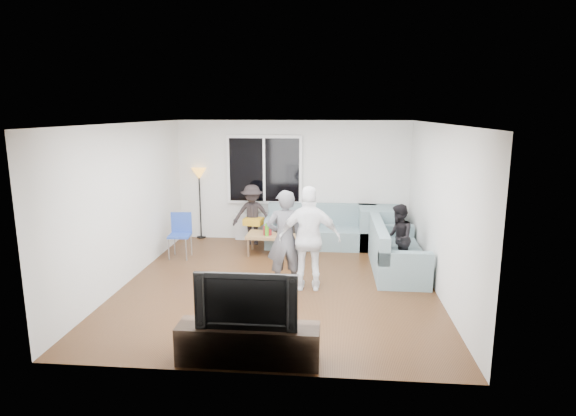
# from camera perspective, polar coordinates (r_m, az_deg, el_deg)

# --- Properties ---
(floor) EXTENTS (5.00, 5.50, 0.04)m
(floor) POSITION_cam_1_polar(r_m,az_deg,el_deg) (7.91, -1.13, -9.20)
(floor) COLOR #56351C
(floor) RESTS_ON ground
(ceiling) EXTENTS (5.00, 5.50, 0.04)m
(ceiling) POSITION_cam_1_polar(r_m,az_deg,el_deg) (7.40, -1.21, 10.29)
(ceiling) COLOR white
(ceiling) RESTS_ON ground
(wall_back) EXTENTS (5.00, 0.04, 2.60)m
(wall_back) POSITION_cam_1_polar(r_m,az_deg,el_deg) (10.26, 0.55, 3.25)
(wall_back) COLOR silver
(wall_back) RESTS_ON ground
(wall_front) EXTENTS (5.00, 0.04, 2.60)m
(wall_front) POSITION_cam_1_polar(r_m,az_deg,el_deg) (4.89, -4.79, -6.16)
(wall_front) COLOR silver
(wall_front) RESTS_ON ground
(wall_left) EXTENTS (0.04, 5.50, 2.60)m
(wall_left) POSITION_cam_1_polar(r_m,az_deg,el_deg) (8.21, -18.93, 0.52)
(wall_left) COLOR silver
(wall_left) RESTS_ON ground
(wall_right) EXTENTS (0.04, 5.50, 2.60)m
(wall_right) POSITION_cam_1_polar(r_m,az_deg,el_deg) (7.69, 17.84, -0.13)
(wall_right) COLOR silver
(wall_right) RESTS_ON ground
(window_frame) EXTENTS (1.62, 0.06, 1.47)m
(window_frame) POSITION_cam_1_polar(r_m,az_deg,el_deg) (10.22, -2.85, 4.62)
(window_frame) COLOR white
(window_frame) RESTS_ON wall_back
(window_glass) EXTENTS (1.50, 0.02, 1.35)m
(window_glass) POSITION_cam_1_polar(r_m,az_deg,el_deg) (10.18, -2.89, 4.59)
(window_glass) COLOR black
(window_glass) RESTS_ON window_frame
(window_mullion) EXTENTS (0.05, 0.03, 1.35)m
(window_mullion) POSITION_cam_1_polar(r_m,az_deg,el_deg) (10.17, -2.89, 4.58)
(window_mullion) COLOR white
(window_mullion) RESTS_ON window_frame
(radiator) EXTENTS (1.30, 0.12, 0.62)m
(radiator) POSITION_cam_1_polar(r_m,az_deg,el_deg) (10.40, -2.82, -2.21)
(radiator) COLOR silver
(radiator) RESTS_ON floor
(potted_plant) EXTENTS (0.23, 0.21, 0.35)m
(potted_plant) POSITION_cam_1_polar(r_m,az_deg,el_deg) (10.21, -0.32, 0.34)
(potted_plant) COLOR #255D25
(potted_plant) RESTS_ON radiator
(vase) EXTENTS (0.22, 0.22, 0.19)m
(vase) POSITION_cam_1_polar(r_m,az_deg,el_deg) (10.30, -3.35, -0.05)
(vase) COLOR white
(vase) RESTS_ON radiator
(sofa_back_section) EXTENTS (2.30, 0.85, 0.85)m
(sofa_back_section) POSITION_cam_1_polar(r_m,az_deg,el_deg) (9.91, 4.05, -2.24)
(sofa_back_section) COLOR slate
(sofa_back_section) RESTS_ON floor
(sofa_right_section) EXTENTS (2.00, 0.85, 0.85)m
(sofa_right_section) POSITION_cam_1_polar(r_m,az_deg,el_deg) (8.59, 13.05, -4.69)
(sofa_right_section) COLOR slate
(sofa_right_section) RESTS_ON floor
(sofa_corner) EXTENTS (0.85, 0.85, 0.85)m
(sofa_corner) POSITION_cam_1_polar(r_m,az_deg,el_deg) (9.96, 10.97, -2.35)
(sofa_corner) COLOR slate
(sofa_corner) RESTS_ON floor
(cushion_yellow) EXTENTS (0.43, 0.38, 0.14)m
(cushion_yellow) POSITION_cam_1_polar(r_m,az_deg,el_deg) (10.00, -4.17, -1.61)
(cushion_yellow) COLOR gold
(cushion_yellow) RESTS_ON sofa_back_section
(cushion_red) EXTENTS (0.39, 0.34, 0.13)m
(cushion_red) POSITION_cam_1_polar(r_m,az_deg,el_deg) (9.98, 0.01, -1.60)
(cushion_red) COLOR maroon
(cushion_red) RESTS_ON sofa_back_section
(coffee_table) EXTENTS (1.12, 0.64, 0.40)m
(coffee_table) POSITION_cam_1_polar(r_m,az_deg,el_deg) (9.45, -1.56, -4.31)
(coffee_table) COLOR #AD7B54
(coffee_table) RESTS_ON floor
(pitcher) EXTENTS (0.17, 0.17, 0.17)m
(pitcher) POSITION_cam_1_polar(r_m,az_deg,el_deg) (9.31, -2.48, -2.74)
(pitcher) COLOR maroon
(pitcher) RESTS_ON coffee_table
(side_chair) EXTENTS (0.43, 0.43, 0.86)m
(side_chair) POSITION_cam_1_polar(r_m,az_deg,el_deg) (9.35, -12.90, -3.32)
(side_chair) COLOR #2645A5
(side_chair) RESTS_ON floor
(floor_lamp) EXTENTS (0.32, 0.32, 1.56)m
(floor_lamp) POSITION_cam_1_polar(r_m,az_deg,el_deg) (10.66, -10.53, 0.54)
(floor_lamp) COLOR orange
(floor_lamp) RESTS_ON floor
(player_left) EXTENTS (0.66, 0.52, 1.59)m
(player_left) POSITION_cam_1_polar(r_m,az_deg,el_deg) (7.51, -0.41, -3.79)
(player_left) COLOR #4B4B50
(player_left) RESTS_ON floor
(player_right) EXTENTS (0.99, 0.44, 1.66)m
(player_right) POSITION_cam_1_polar(r_m,az_deg,el_deg) (7.42, 2.62, -3.71)
(player_right) COLOR white
(player_right) RESTS_ON floor
(spectator_right) EXTENTS (0.48, 0.61, 1.21)m
(spectator_right) POSITION_cam_1_polar(r_m,az_deg,el_deg) (8.51, 13.13, -3.59)
(spectator_right) COLOR black
(spectator_right) RESTS_ON floor
(spectator_back) EXTENTS (0.86, 0.54, 1.28)m
(spectator_back) POSITION_cam_1_polar(r_m,az_deg,el_deg) (10.02, -4.33, -0.82)
(spectator_back) COLOR black
(spectator_back) RESTS_ON floor
(tv_console) EXTENTS (1.60, 0.40, 0.44)m
(tv_console) POSITION_cam_1_polar(r_m,az_deg,el_deg) (5.56, -4.79, -15.95)
(tv_console) COLOR #322519
(tv_console) RESTS_ON floor
(television) EXTENTS (1.13, 0.15, 0.65)m
(television) POSITION_cam_1_polar(r_m,az_deg,el_deg) (5.33, -4.89, -10.75)
(television) COLOR black
(television) RESTS_ON tv_console
(bottle_b) EXTENTS (0.08, 0.08, 0.24)m
(bottle_b) POSITION_cam_1_polar(r_m,az_deg,el_deg) (9.22, -2.57, -2.65)
(bottle_b) COLOR #3F991B
(bottle_b) RESTS_ON coffee_table
(bottle_e) EXTENTS (0.07, 0.07, 0.21)m
(bottle_e) POSITION_cam_1_polar(r_m,az_deg,el_deg) (9.44, 0.73, -2.42)
(bottle_e) COLOR black
(bottle_e) RESTS_ON coffee_table
(bottle_d) EXTENTS (0.07, 0.07, 0.27)m
(bottle_d) POSITION_cam_1_polar(r_m,az_deg,el_deg) (9.23, -0.26, -2.54)
(bottle_d) COLOR orange
(bottle_d) RESTS_ON coffee_table
(bottle_c) EXTENTS (0.07, 0.07, 0.23)m
(bottle_c) POSITION_cam_1_polar(r_m,az_deg,el_deg) (9.48, -1.06, -2.30)
(bottle_c) COLOR black
(bottle_c) RESTS_ON coffee_table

